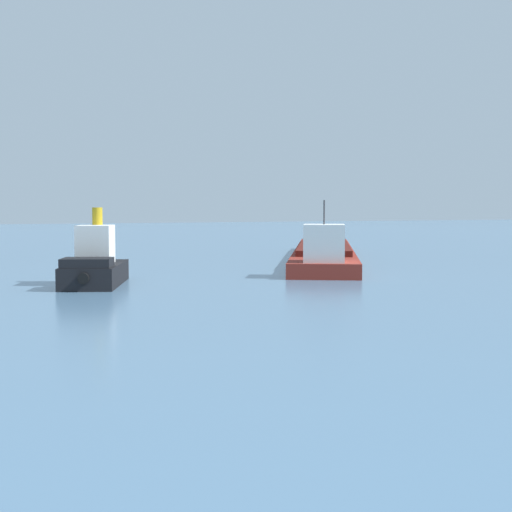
% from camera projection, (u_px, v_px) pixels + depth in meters
% --- Properties ---
extents(tugboat, '(6.02, 9.13, 5.23)m').
position_uv_depth(tugboat, '(95.00, 265.00, 51.00)').
color(tugboat, black).
rests_on(tugboat, ground).
extents(cargo_barge, '(21.97, 36.72, 5.76)m').
position_uv_depth(cargo_barge, '(324.00, 252.00, 72.39)').
color(cargo_barge, maroon).
rests_on(cargo_barge, ground).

